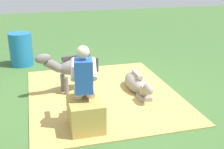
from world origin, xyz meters
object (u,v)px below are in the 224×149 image
(person_seated, at_px, (84,81))
(pony_standing, at_px, (72,67))
(water_barrel, at_px, (21,49))
(hay_bale, at_px, (86,115))
(pony_lying, at_px, (137,83))

(person_seated, xyz_separation_m, pony_standing, (1.40, -0.00, -0.22))
(pony_standing, bearing_deg, water_barrel, 26.37)
(hay_bale, height_order, water_barrel, water_barrel)
(pony_lying, bearing_deg, water_barrel, 43.27)
(water_barrel, bearing_deg, pony_lying, -136.73)
(hay_bale, height_order, pony_standing, pony_standing)
(person_seated, distance_m, water_barrel, 3.70)
(pony_lying, bearing_deg, pony_standing, 74.43)
(pony_lying, distance_m, water_barrel, 3.43)
(hay_bale, relative_size, pony_lying, 0.49)
(pony_standing, distance_m, water_barrel, 2.38)
(pony_standing, bearing_deg, pony_lying, -105.57)
(pony_standing, height_order, water_barrel, pony_standing)
(hay_bale, xyz_separation_m, pony_lying, (1.20, -1.31, -0.06))
(hay_bale, xyz_separation_m, person_seated, (0.16, -0.02, 0.52))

